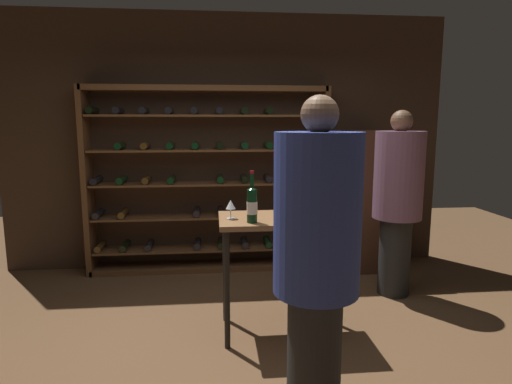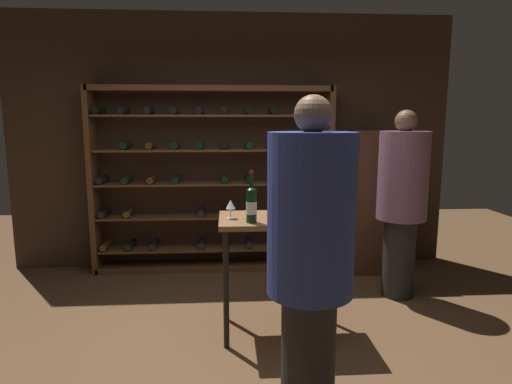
{
  "view_description": "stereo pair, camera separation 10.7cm",
  "coord_description": "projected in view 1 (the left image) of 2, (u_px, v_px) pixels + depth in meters",
  "views": [
    {
      "loc": [
        -0.16,
        -2.98,
        1.71
      ],
      "look_at": [
        0.17,
        0.3,
        1.18
      ],
      "focal_mm": 30.15,
      "sensor_mm": 36.0,
      "label": 1
    },
    {
      "loc": [
        -0.05,
        -2.99,
        1.71
      ],
      "look_at": [
        0.17,
        0.3,
        1.18
      ],
      "focal_mm": 30.15,
      "sensor_mm": 36.0,
      "label": 2
    }
  ],
  "objects": [
    {
      "name": "wine_rack",
      "position": [
        208.0,
        181.0,
        4.91
      ],
      "size": [
        2.74,
        0.32,
        2.11
      ],
      "color": "brown",
      "rests_on": "ground"
    },
    {
      "name": "display_cabinet",
      "position": [
        366.0,
        202.0,
        4.93
      ],
      "size": [
        0.44,
        0.36,
        1.62
      ],
      "primitive_type": "cube",
      "color": "#4C2D1E",
      "rests_on": "ground"
    },
    {
      "name": "wine_bottle_gold_foil",
      "position": [
        290.0,
        198.0,
        3.52
      ],
      "size": [
        0.08,
        0.08,
        0.36
      ],
      "color": "#4C3314",
      "rests_on": "tasting_table"
    },
    {
      "name": "ground_plane",
      "position": [
        238.0,
        353.0,
        3.22
      ],
      "size": [
        10.25,
        10.25,
        0.0
      ],
      "primitive_type": "plane",
      "color": "brown"
    },
    {
      "name": "wine_bottle_black_capsule",
      "position": [
        252.0,
        204.0,
        3.21
      ],
      "size": [
        0.08,
        0.08,
        0.39
      ],
      "color": "black",
      "rests_on": "tasting_table"
    },
    {
      "name": "person_bystander_dark_jacket",
      "position": [
        316.0,
        252.0,
        2.31
      ],
      "size": [
        0.47,
        0.47,
        1.85
      ],
      "rotation": [
        0.0,
        0.0,
        -2.9
      ],
      "color": "#252525",
      "rests_on": "ground"
    },
    {
      "name": "wine_bottle_amber_reserve",
      "position": [
        309.0,
        204.0,
        3.34
      ],
      "size": [
        0.08,
        0.08,
        0.33
      ],
      "color": "#4C3314",
      "rests_on": "tasting_table"
    },
    {
      "name": "person_bystander_red_print",
      "position": [
        398.0,
        196.0,
        4.19
      ],
      "size": [
        0.47,
        0.48,
        1.83
      ],
      "rotation": [
        0.0,
        0.0,
        2.93
      ],
      "color": "black",
      "rests_on": "ground"
    },
    {
      "name": "back_wall",
      "position": [
        227.0,
        143.0,
        5.07
      ],
      "size": [
        5.14,
        0.1,
        2.94
      ],
      "primitive_type": "cube",
      "color": "#3D2B1E",
      "rests_on": "ground"
    },
    {
      "name": "wine_glass_stemmed_center",
      "position": [
        231.0,
        205.0,
        3.34
      ],
      "size": [
        0.08,
        0.08,
        0.15
      ],
      "color": "silver",
      "rests_on": "tasting_table"
    },
    {
      "name": "tasting_table",
      "position": [
        276.0,
        235.0,
        3.43
      ],
      "size": [
        0.91,
        0.57,
        0.97
      ],
      "color": "brown",
      "rests_on": "ground"
    }
  ]
}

